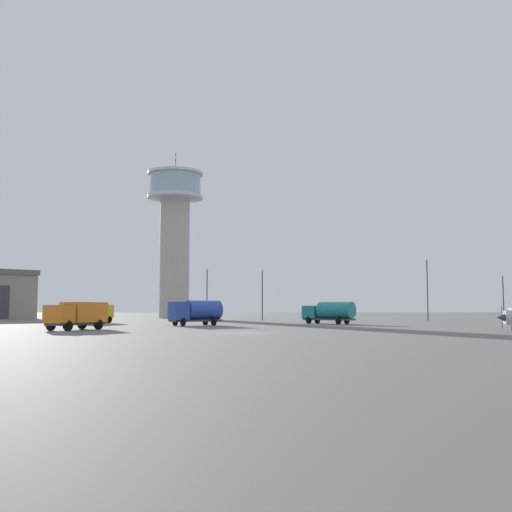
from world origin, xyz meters
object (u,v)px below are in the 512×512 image
truck_box_yellow (95,312)px  light_post_east (427,284)px  truck_box_orange (78,314)px  light_post_west (262,290)px  truck_fuel_tanker_blue (196,311)px  light_post_centre (503,293)px  control_tower (175,228)px  light_post_north (207,289)px  truck_fuel_tanker_teal (330,312)px

truck_box_yellow → light_post_east: size_ratio=0.64×
truck_box_orange → light_post_west: light_post_west is taller
truck_fuel_tanker_blue → truck_box_orange: size_ratio=0.91×
light_post_centre → control_tower: bearing=156.2°
control_tower → truck_fuel_tanker_blue: bearing=-81.6°
light_post_west → control_tower: bearing=127.6°
light_post_west → light_post_centre: bearing=-4.4°
truck_fuel_tanker_blue → truck_box_yellow: bearing=-66.2°
control_tower → light_post_west: size_ratio=3.96×
light_post_west → light_post_north: bearing=150.5°
truck_fuel_tanker_teal → truck_box_yellow: truck_fuel_tanker_teal is taller
truck_fuel_tanker_teal → truck_box_orange: size_ratio=0.93×
truck_fuel_tanker_teal → truck_box_yellow: bearing=34.7°
truck_box_yellow → light_post_centre: bearing=122.6°
truck_fuel_tanker_teal → light_post_east: 25.82m
truck_fuel_tanker_blue → light_post_centre: size_ratio=0.87×
truck_fuel_tanker_teal → light_post_north: (-17.20, 26.03, 3.68)m
truck_fuel_tanker_blue → truck_box_yellow: size_ratio=1.02×
control_tower → light_post_centre: (55.90, -24.62, -13.54)m
truck_box_yellow → truck_fuel_tanker_teal: bearing=103.0°
truck_fuel_tanker_teal → light_post_north: size_ratio=0.76×
truck_fuel_tanker_teal → truck_fuel_tanker_blue: 18.37m
light_post_west → light_post_centre: 39.43m
control_tower → truck_box_yellow: control_tower is taller
truck_box_orange → truck_box_yellow: bearing=-146.2°
truck_box_orange → light_post_east: size_ratio=0.72×
light_post_centre → truck_box_yellow: bearing=-167.9°
truck_box_orange → light_post_east: light_post_east is taller
light_post_west → light_post_east: (26.60, -3.52, 0.85)m
truck_box_yellow → truck_box_orange: truck_box_orange is taller
truck_fuel_tanker_teal → light_post_centre: 36.23m
light_post_east → light_post_north: size_ratio=1.13×
truck_fuel_tanker_teal → truck_fuel_tanker_blue: size_ratio=1.03×
truck_box_yellow → light_post_west: light_post_west is taller
light_post_north → light_post_centre: size_ratio=1.19×
control_tower → light_post_north: (7.23, -16.30, -12.79)m
light_post_centre → light_post_north: bearing=170.3°
truck_fuel_tanker_teal → light_post_west: bearing=-27.1°
truck_box_orange → light_post_north: 47.14m
light_post_east → light_post_centre: (12.71, 0.49, -1.36)m
truck_box_yellow → light_post_centre: size_ratio=0.86×
truck_fuel_tanker_blue → light_post_centre: light_post_centre is taller
truck_box_orange → light_post_centre: 70.28m
control_tower → light_post_centre: 62.57m
control_tower → light_post_west: 30.19m
light_post_north → light_post_west: bearing=-29.5°
light_post_centre → truck_fuel_tanker_blue: bearing=-153.6°
truck_fuel_tanker_blue → truck_box_orange: (-10.75, -13.26, -0.17)m
truck_fuel_tanker_teal → light_post_north: bearing=-14.4°
control_tower → light_post_north: bearing=-66.1°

